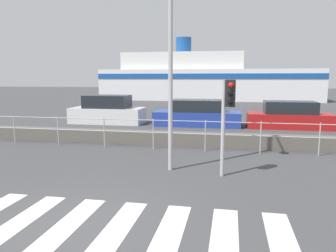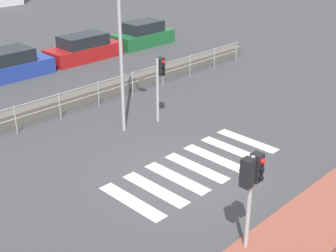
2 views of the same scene
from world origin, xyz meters
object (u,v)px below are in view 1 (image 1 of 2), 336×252
object	(u,v)px
traffic_light_far	(228,106)
parked_car_red	(289,117)
ferry_boat	(203,80)
parked_car_blue	(197,115)
parked_car_white	(108,111)
streetlamp	(169,11)

from	to	relation	value
traffic_light_far	parked_car_red	distance (m)	9.64
ferry_boat	parked_car_blue	xyz separation A→B (m)	(1.54, -21.50, -1.72)
parked_car_blue	parked_car_red	world-z (taller)	parked_car_blue
parked_car_white	parked_car_red	size ratio (longest dim) A/B	0.97
ferry_boat	parked_car_white	bearing A→B (deg)	-99.39
streetlamp	parked_car_white	size ratio (longest dim) A/B	1.71
parked_car_white	parked_car_red	xyz separation A→B (m)	(9.81, 0.00, -0.09)
streetlamp	traffic_light_far	bearing A→B (deg)	-5.77
traffic_light_far	streetlamp	size ratio (longest dim) A/B	0.36
streetlamp	ferry_boat	size ratio (longest dim) A/B	0.28
traffic_light_far	parked_car_red	size ratio (longest dim) A/B	0.60
streetlamp	parked_car_red	world-z (taller)	streetlamp
parked_car_white	streetlamp	bearing A→B (deg)	-59.53
parked_car_blue	parked_car_white	bearing A→B (deg)	180.00
streetlamp	parked_car_white	world-z (taller)	streetlamp
traffic_light_far	parked_car_red	xyz separation A→B (m)	(3.02, 9.07, -1.26)
parked_car_blue	ferry_boat	bearing A→B (deg)	94.11
streetlamp	parked_car_white	bearing A→B (deg)	120.47
parked_car_white	parked_car_blue	xyz separation A→B (m)	(5.10, 0.00, -0.08)
traffic_light_far	parked_car_white	bearing A→B (deg)	126.81
streetlamp	parked_car_blue	bearing A→B (deg)	90.93
streetlamp	parked_car_white	xyz separation A→B (m)	(-5.24, 8.91, -3.56)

